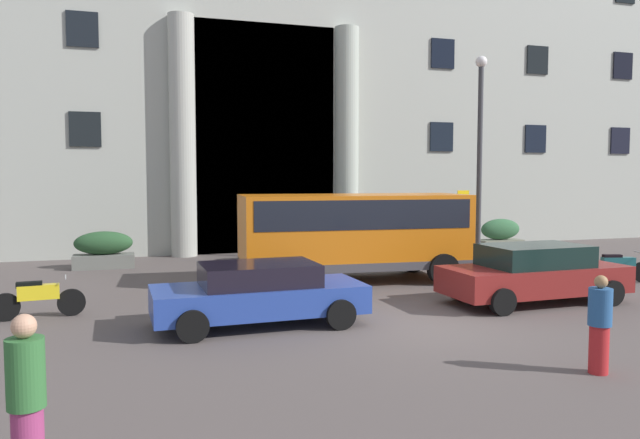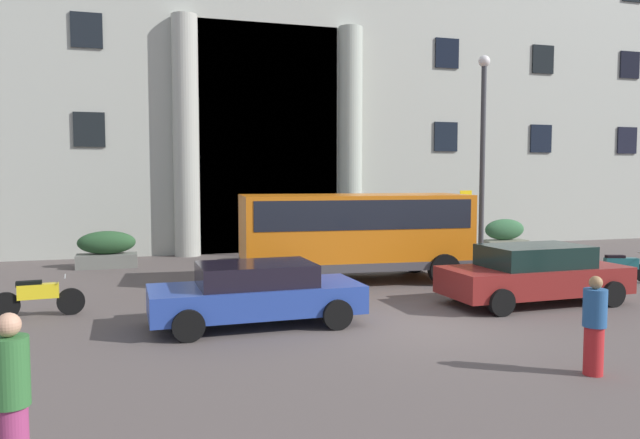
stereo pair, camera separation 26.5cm
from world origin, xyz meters
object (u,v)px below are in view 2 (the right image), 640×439
Objects in this scene: parked_hatchback_near at (534,274)px; scooter_by_planter at (36,297)px; bus_stop_sign at (465,220)px; pedestrian_child_trailing at (11,403)px; lamppost_plaza_centre at (483,143)px; parked_compact_extra at (256,293)px; hedge_planter_far_west at (504,236)px; hedge_planter_east at (107,250)px; pedestrian_man_red_shirt at (594,326)px; hedge_planter_far_east at (364,239)px; orange_minibus at (355,229)px; hedge_planter_entrance_right at (273,245)px; motorcycle_far_end at (266,286)px; motorcycle_near_kerb at (619,267)px.

parked_hatchback_near is 11.55m from scooter_by_planter.
pedestrian_child_trailing is at bearing -134.76° from bus_stop_sign.
parked_compact_extra is at bearing -145.32° from lamppost_plaza_centre.
hedge_planter_far_west is 0.26× the size of lamppost_plaza_centre.
hedge_planter_east is at bearing 179.87° from hedge_planter_far_west.
pedestrian_man_red_shirt reaches higher than hedge_planter_far_west.
hedge_planter_east is 9.50m from hedge_planter_far_east.
orange_minibus reaches higher than hedge_planter_entrance_right.
lamppost_plaza_centre is at bearing 22.33° from pedestrian_man_red_shirt.
hedge_planter_entrance_right reaches higher than motorcycle_far_end.
parked_compact_extra is 2.28× the size of motorcycle_far_end.
motorcycle_near_kerb is 1.11× the size of pedestrian_child_trailing.
pedestrian_man_red_shirt reaches higher than hedge_planter_entrance_right.
hedge_planter_far_west reaches higher than motorcycle_far_end.
pedestrian_man_red_shirt is at bearing -47.47° from parked_compact_extra.
hedge_planter_far_west is 0.42× the size of parked_compact_extra.
motorcycle_near_kerb is (8.61, -7.51, -0.13)m from hedge_planter_entrance_right.
hedge_planter_far_east is at bearing 56.59° from parked_compact_extra.
motorcycle_near_kerb and scooter_by_planter have the same top height.
scooter_by_planter is at bearing 98.79° from pedestrian_man_red_shirt.
motorcycle_far_end is (5.12, -0.14, 0.00)m from scooter_by_planter.
motorcycle_near_kerb is (7.24, -2.51, -1.09)m from orange_minibus.
hedge_planter_far_west is 0.94× the size of hedge_planter_east.
orange_minibus is at bearing -149.37° from hedge_planter_far_west.
parked_hatchback_near reaches higher than motorcycle_near_kerb.
motorcycle_near_kerb is at bearing -98.42° from hedge_planter_far_west.
bus_stop_sign is 5.05m from hedge_planter_far_west.
pedestrian_child_trailing is (-15.66, -15.29, 0.27)m from hedge_planter_far_west.
pedestrian_child_trailing is (-10.42, -6.14, 0.18)m from parked_hatchback_near.
parked_compact_extra reaches higher than motorcycle_near_kerb.
hedge_planter_entrance_right is 10.06m from scooter_by_planter.
pedestrian_child_trailing is at bearing -135.69° from hedge_planter_far_west.
hedge_planter_entrance_right reaches higher than scooter_by_planter.
hedge_planter_far_west is 0.97× the size of motorcycle_far_end.
orange_minibus is 3.42× the size of hedge_planter_east.
pedestrian_man_red_shirt reaches higher than motorcycle_near_kerb.
bus_stop_sign is 1.40× the size of hedge_planter_far_west.
hedge_planter_east is at bearing 74.86° from pedestrian_man_red_shirt.
parked_compact_extra is 2.44× the size of pedestrian_child_trailing.
pedestrian_man_red_shirt is at bearing -42.15° from scooter_by_planter.
orange_minibus is 1.53× the size of parked_compact_extra.
parked_hatchback_near reaches higher than scooter_by_planter.
pedestrian_child_trailing is at bearing -88.50° from scooter_by_planter.
orange_minibus is at bearing -113.53° from hedge_planter_far_east.
orange_minibus is 3.52× the size of scooter_by_planter.
lamppost_plaza_centre reaches higher than motorcycle_near_kerb.
hedge_planter_far_east is 0.84× the size of pedestrian_child_trailing.
pedestrian_man_red_shirt is (0.70, -9.02, -0.76)m from orange_minibus.
parked_compact_extra is at bearing 179.82° from parked_hatchback_near.
scooter_by_planter is at bearing -163.70° from motorcycle_near_kerb.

